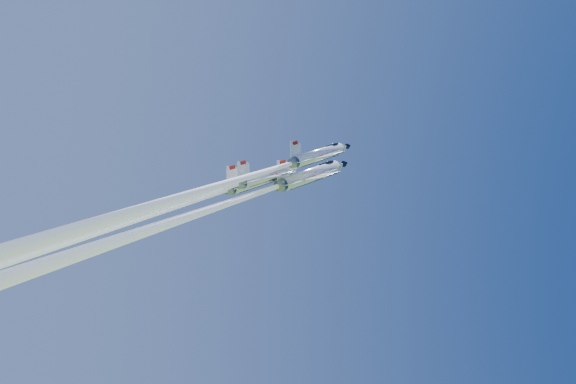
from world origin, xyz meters
name	(u,v)px	position (x,y,z in m)	size (l,w,h in m)	color
jet_lead	(216,207)	(-13.48, -6.95, 89.59)	(44.95, 22.21, 44.53)	white
jet_left	(154,213)	(-21.09, -3.53, 88.81)	(44.28, 21.79, 45.25)	white
jet_right	(228,183)	(-13.93, -12.98, 91.55)	(39.26, 19.30, 40.47)	white
jet_slot	(152,211)	(-22.62, -9.87, 87.83)	(43.39, 21.24, 46.20)	white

